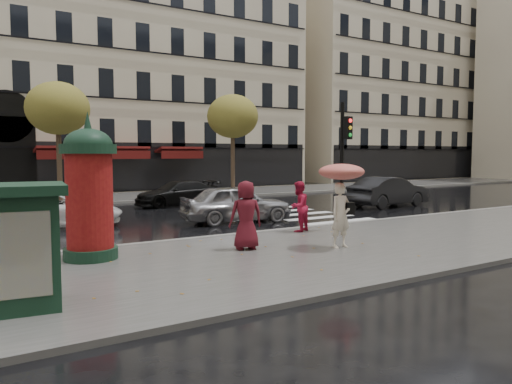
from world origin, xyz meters
TOP-DOWN VIEW (x-y plane):
  - ground at (0.00, 0.00)m, footprint 160.00×160.00m
  - near_sidewalk at (0.00, -0.50)m, footprint 90.00×7.00m
  - far_sidewalk at (0.00, 19.00)m, footprint 90.00×6.00m
  - near_kerb at (0.00, 3.00)m, footprint 90.00×0.25m
  - far_kerb at (0.00, 16.00)m, footprint 90.00×0.25m
  - zebra_crossing at (6.00, 9.60)m, footprint 3.60×11.75m
  - bldg_far_corner at (6.00, 30.00)m, footprint 26.00×14.00m
  - bldg_far_right at (34.00, 30.00)m, footprint 24.00×14.00m
  - tree_far_left at (-2.00, 18.00)m, footprint 3.40×3.40m
  - tree_far_right at (9.00, 18.00)m, footprint 3.40×3.40m
  - woman_umbrella at (1.77, -0.65)m, footprint 1.26×1.26m
  - woman_red at (2.52, 2.26)m, footprint 1.01×0.92m
  - man_burgundy at (-0.59, 0.55)m, footprint 1.04×0.81m
  - morris_column at (-4.49, 1.56)m, footprint 1.36×1.36m
  - traffic_light at (4.01, 1.72)m, footprint 0.30×0.42m
  - newsstand at (-6.64, -1.80)m, footprint 1.92×1.68m
  - car_silver at (2.30, 6.07)m, footprint 4.62×2.37m
  - car_darkgrey at (11.89, 6.93)m, footprint 4.79×1.97m
  - car_white at (-4.13, 8.37)m, footprint 5.16×2.85m
  - car_black at (2.89, 13.21)m, footprint 4.58×2.05m

SIDE VIEW (x-z plane):
  - ground at x=0.00m, z-range 0.00..0.00m
  - zebra_crossing at x=6.00m, z-range 0.00..0.01m
  - near_sidewalk at x=0.00m, z-range 0.00..0.12m
  - far_sidewalk at x=0.00m, z-range 0.00..0.12m
  - near_kerb at x=0.00m, z-range 0.00..0.14m
  - far_kerb at x=0.00m, z-range 0.00..0.14m
  - car_black at x=2.89m, z-range 0.00..1.30m
  - car_white at x=-4.13m, z-range 0.00..1.37m
  - car_silver at x=2.30m, z-range 0.00..1.51m
  - car_darkgrey at x=11.89m, z-range 0.00..1.54m
  - woman_red at x=2.52m, z-range 0.12..1.81m
  - man_burgundy at x=-0.59m, z-range 0.12..2.00m
  - newsstand at x=-6.64m, z-range 0.15..2.26m
  - woman_umbrella at x=1.77m, z-range 0.50..2.92m
  - morris_column at x=-4.49m, z-range 0.04..3.69m
  - traffic_light at x=4.01m, z-range 0.58..4.92m
  - tree_far_left at x=-2.00m, z-range 1.85..8.49m
  - tree_far_right at x=9.00m, z-range 1.85..8.49m
  - bldg_far_corner at x=6.00m, z-range -0.14..22.76m
  - bldg_far_right at x=34.00m, z-range -0.14..22.76m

